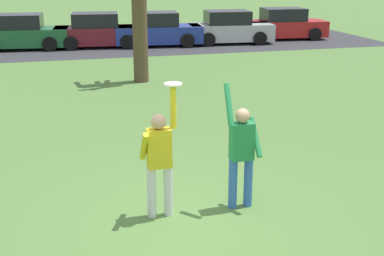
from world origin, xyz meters
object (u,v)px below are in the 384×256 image
Objects in this scene: person_defender at (242,150)px; parked_car_maroon at (98,31)px; parked_car_green at (22,33)px; parked_car_red at (285,25)px; frisbee_disc at (173,84)px; parked_car_silver at (229,28)px; field_cone_orange at (153,152)px; person_catcher at (159,157)px; parked_car_blue at (157,30)px.

parked_car_maroon is (-0.72, 17.67, -0.25)m from person_defender.
parked_car_maroon is at bearing 1.28° from parked_car_green.
parked_car_maroon and parked_car_red have the same top height.
parked_car_red is (10.04, 17.94, -1.37)m from frisbee_disc.
person_defender is 0.48× the size of parked_car_green.
parked_car_silver reaches higher than field_cone_orange.
person_defender is 6.37× the size of field_cone_orange.
frisbee_disc is 0.06× the size of parked_car_maroon.
person_catcher is 0.49× the size of parked_car_red.
field_cone_orange is at bearing -72.92° from parked_car_green.
parked_car_maroon is (0.36, 17.66, -1.37)m from frisbee_disc.
frisbee_disc is (0.22, -0.00, 1.11)m from person_catcher.
frisbee_disc is at bearing -85.78° from parked_car_maroon.
person_defender is 7.67× the size of frisbee_disc.
parked_car_blue is (3.15, 17.34, -1.37)m from frisbee_disc.
person_catcher is 7.83× the size of frisbee_disc.
parked_car_maroon and parked_car_blue have the same top height.
parked_car_blue is at bearing 0.22° from parked_car_green.
parked_car_silver is at bearing -162.26° from parked_car_red.
parked_car_green is 3.46m from parked_car_maroon.
person_catcher is 17.67m from parked_car_maroon.
parked_car_green is at bearing -76.19° from person_defender.
parked_car_green and parked_car_silver have the same top height.
field_cone_orange is at bearing -67.43° from person_defender.
frisbee_disc reaches higher than parked_car_silver.
field_cone_orange is (-0.24, -15.26, -0.57)m from parked_car_maroon.
person_defender is at bearing -82.26° from parked_car_maroon.
parked_car_blue is (2.79, -0.32, 0.00)m from parked_car_maroon.
frisbee_disc is 0.06× the size of parked_car_silver.
field_cone_orange is (0.12, 2.40, -1.93)m from frisbee_disc.
parked_car_red is at bearing 60.76° from frisbee_disc.
person_catcher is 6.50× the size of field_cone_orange.
person_catcher is 0.49× the size of parked_car_green.
person_catcher reaches higher than parked_car_red.
person_catcher is at bearing 0.00° from person_defender.
person_catcher is at bearing -98.20° from field_cone_orange.
frisbee_disc reaches higher than parked_car_green.
person_catcher is at bearing -75.52° from parked_car_green.
parked_car_maroon is 13.28× the size of field_cone_orange.
frisbee_disc reaches higher than parked_car_blue.
frisbee_disc is 18.22m from parked_car_green.
frisbee_disc reaches higher than parked_car_red.
parked_car_red is at bearing 5.52° from parked_car_green.
person_catcher is 0.49× the size of parked_car_silver.
person_catcher is 1.31m from person_defender.
person_defender is 2.72m from field_cone_orange.
parked_car_green and parked_car_blue have the same top height.
frisbee_disc reaches higher than parked_car_maroon.
parked_car_silver is (6.74, 17.21, -1.37)m from frisbee_disc.
parked_car_green is (-3.09, 17.91, -1.37)m from frisbee_disc.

